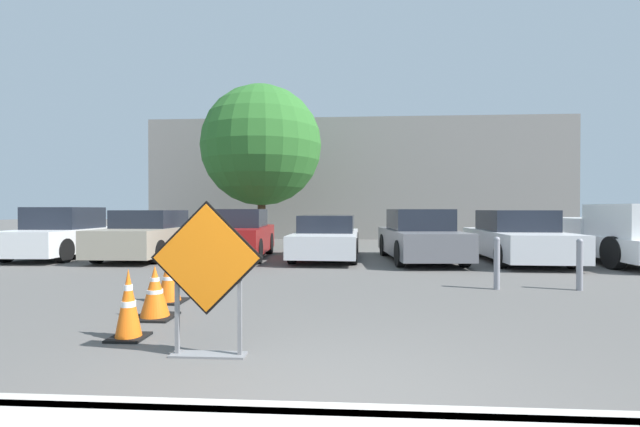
{
  "coord_description": "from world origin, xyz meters",
  "views": [
    {
      "loc": [
        0.17,
        -2.89,
        1.5
      ],
      "look_at": [
        -0.52,
        7.91,
        1.39
      ],
      "focal_mm": 24.0,
      "sensor_mm": 36.0,
      "label": 1
    }
  ],
  "objects_px": {
    "parked_car_sixth": "(516,238)",
    "pickup_truck": "(621,237)",
    "traffic_cone_third": "(169,279)",
    "parked_car_second": "(150,236)",
    "traffic_cone_second": "(155,293)",
    "parked_car_fifth": "(420,237)",
    "parked_car_fourth": "(327,238)",
    "parked_car_nearest": "(63,235)",
    "parked_car_third": "(238,235)",
    "bollard_nearest": "(497,261)",
    "traffic_cone_nearest": "(128,305)",
    "bollard_second": "(580,263)",
    "road_closed_sign": "(207,271)"
  },
  "relations": [
    {
      "from": "traffic_cone_third",
      "to": "parked_car_fifth",
      "type": "bearing_deg",
      "value": 49.61
    },
    {
      "from": "parked_car_second",
      "to": "bollard_nearest",
      "type": "height_order",
      "value": "parked_car_second"
    },
    {
      "from": "bollard_nearest",
      "to": "traffic_cone_second",
      "type": "bearing_deg",
      "value": -155.75
    },
    {
      "from": "parked_car_sixth",
      "to": "bollard_second",
      "type": "distance_m",
      "value": 4.41
    },
    {
      "from": "parked_car_fifth",
      "to": "parked_car_third",
      "type": "bearing_deg",
      "value": -7.19
    },
    {
      "from": "traffic_cone_third",
      "to": "traffic_cone_second",
      "type": "bearing_deg",
      "value": -77.31
    },
    {
      "from": "parked_car_sixth",
      "to": "pickup_truck",
      "type": "distance_m",
      "value": 2.73
    },
    {
      "from": "parked_car_nearest",
      "to": "parked_car_sixth",
      "type": "relative_size",
      "value": 0.89
    },
    {
      "from": "parked_car_second",
      "to": "pickup_truck",
      "type": "relative_size",
      "value": 0.81
    },
    {
      "from": "road_closed_sign",
      "to": "parked_car_nearest",
      "type": "bearing_deg",
      "value": 131.0
    },
    {
      "from": "road_closed_sign",
      "to": "traffic_cone_second",
      "type": "relative_size",
      "value": 2.19
    },
    {
      "from": "traffic_cone_second",
      "to": "parked_car_nearest",
      "type": "distance_m",
      "value": 9.29
    },
    {
      "from": "traffic_cone_third",
      "to": "parked_car_sixth",
      "type": "bearing_deg",
      "value": 37.16
    },
    {
      "from": "parked_car_nearest",
      "to": "parked_car_third",
      "type": "relative_size",
      "value": 0.94
    },
    {
      "from": "traffic_cone_second",
      "to": "bollard_second",
      "type": "bearing_deg",
      "value": 19.46
    },
    {
      "from": "traffic_cone_nearest",
      "to": "parked_car_fourth",
      "type": "bearing_deg",
      "value": 76.94
    },
    {
      "from": "traffic_cone_third",
      "to": "parked_car_second",
      "type": "relative_size",
      "value": 0.18
    },
    {
      "from": "parked_car_nearest",
      "to": "parked_car_fifth",
      "type": "distance_m",
      "value": 10.87
    },
    {
      "from": "parked_car_fourth",
      "to": "pickup_truck",
      "type": "xyz_separation_m",
      "value": [
        8.15,
        -0.76,
        0.12
      ]
    },
    {
      "from": "bollard_nearest",
      "to": "parked_car_nearest",
      "type": "bearing_deg",
      "value": 158.59
    },
    {
      "from": "traffic_cone_nearest",
      "to": "parked_car_fifth",
      "type": "xyz_separation_m",
      "value": [
        4.63,
        7.76,
        0.3
      ]
    },
    {
      "from": "parked_car_fifth",
      "to": "pickup_truck",
      "type": "distance_m",
      "value": 5.44
    },
    {
      "from": "traffic_cone_third",
      "to": "parked_car_fourth",
      "type": "relative_size",
      "value": 0.16
    },
    {
      "from": "parked_car_fourth",
      "to": "parked_car_second",
      "type": "bearing_deg",
      "value": 5.29
    },
    {
      "from": "traffic_cone_second",
      "to": "parked_car_nearest",
      "type": "bearing_deg",
      "value": 131.28
    },
    {
      "from": "traffic_cone_second",
      "to": "pickup_truck",
      "type": "distance_m",
      "value": 12.12
    },
    {
      "from": "traffic_cone_nearest",
      "to": "pickup_truck",
      "type": "xyz_separation_m",
      "value": [
        10.07,
        7.5,
        0.34
      ]
    },
    {
      "from": "parked_car_nearest",
      "to": "parked_car_sixth",
      "type": "xyz_separation_m",
      "value": [
        13.59,
        -0.16,
        -0.03
      ]
    },
    {
      "from": "traffic_cone_second",
      "to": "traffic_cone_nearest",
      "type": "bearing_deg",
      "value": -82.99
    },
    {
      "from": "traffic_cone_third",
      "to": "bollard_nearest",
      "type": "distance_m",
      "value": 5.84
    },
    {
      "from": "traffic_cone_second",
      "to": "parked_car_nearest",
      "type": "xyz_separation_m",
      "value": [
        -6.13,
        6.98,
        0.36
      ]
    },
    {
      "from": "road_closed_sign",
      "to": "bollard_second",
      "type": "distance_m",
      "value": 6.93
    },
    {
      "from": "parked_car_third",
      "to": "parked_car_fifth",
      "type": "xyz_separation_m",
      "value": [
        5.44,
        -0.31,
        -0.01
      ]
    },
    {
      "from": "traffic_cone_second",
      "to": "parked_car_nearest",
      "type": "relative_size",
      "value": 0.18
    },
    {
      "from": "parked_car_nearest",
      "to": "bollard_second",
      "type": "distance_m",
      "value": 13.81
    },
    {
      "from": "parked_car_sixth",
      "to": "pickup_truck",
      "type": "relative_size",
      "value": 0.87
    },
    {
      "from": "bollard_nearest",
      "to": "bollard_second",
      "type": "distance_m",
      "value": 1.49
    },
    {
      "from": "pickup_truck",
      "to": "bollard_nearest",
      "type": "height_order",
      "value": "pickup_truck"
    },
    {
      "from": "traffic_cone_second",
      "to": "bollard_nearest",
      "type": "distance_m",
      "value": 5.96
    },
    {
      "from": "parked_car_third",
      "to": "bollard_nearest",
      "type": "relative_size",
      "value": 4.38
    },
    {
      "from": "traffic_cone_second",
      "to": "traffic_cone_third",
      "type": "bearing_deg",
      "value": 102.69
    },
    {
      "from": "bollard_nearest",
      "to": "parked_car_second",
      "type": "bearing_deg",
      "value": 152.6
    },
    {
      "from": "traffic_cone_third",
      "to": "parked_car_third",
      "type": "relative_size",
      "value": 0.18
    },
    {
      "from": "parked_car_sixth",
      "to": "pickup_truck",
      "type": "height_order",
      "value": "pickup_truck"
    },
    {
      "from": "road_closed_sign",
      "to": "traffic_cone_second",
      "type": "distance_m",
      "value": 1.99
    },
    {
      "from": "parked_car_fourth",
      "to": "pickup_truck",
      "type": "bearing_deg",
      "value": 176.74
    },
    {
      "from": "parked_car_nearest",
      "to": "parked_car_fifth",
      "type": "relative_size",
      "value": 0.93
    },
    {
      "from": "traffic_cone_third",
      "to": "parked_car_nearest",
      "type": "distance_m",
      "value": 8.42
    },
    {
      "from": "pickup_truck",
      "to": "traffic_cone_second",
      "type": "bearing_deg",
      "value": 32.97
    },
    {
      "from": "traffic_cone_nearest",
      "to": "parked_car_second",
      "type": "height_order",
      "value": "parked_car_second"
    }
  ]
}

